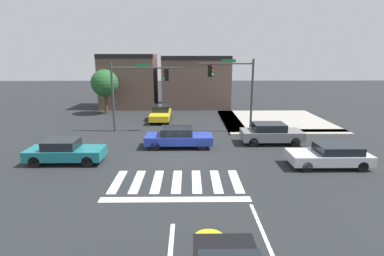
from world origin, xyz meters
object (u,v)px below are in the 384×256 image
object	(u,v)px
car_gray	(271,133)
traffic_signal_northwest	(137,84)
car_teal	(65,151)
car_blue	(178,137)
car_silver	(331,155)
car_yellow	(161,113)
roadside_tree	(105,83)
traffic_signal_northeast	(234,82)

from	to	relation	value
car_gray	traffic_signal_northwest	bearing A→B (deg)	159.84
car_teal	car_blue	xyz separation A→B (m)	(6.66, 3.13, 0.01)
car_silver	car_teal	bearing A→B (deg)	-2.88
car_teal	car_gray	xyz separation A→B (m)	(13.37, 3.94, 0.06)
car_blue	car_silver	bearing A→B (deg)	-23.73
car_gray	car_teal	bearing A→B (deg)	-163.58
car_yellow	roadside_tree	distance (m)	7.81
roadside_tree	traffic_signal_northeast	bearing A→B (deg)	-32.93
car_teal	car_yellow	size ratio (longest dim) A/B	1.02
traffic_signal_northeast	roadside_tree	xyz separation A→B (m)	(-12.82, 8.30, -0.80)
car_teal	car_yellow	bearing A→B (deg)	-111.09
car_teal	roadside_tree	size ratio (longest dim) A/B	0.92
car_yellow	car_gray	world-z (taller)	car_gray
car_teal	car_yellow	world-z (taller)	car_yellow
car_gray	car_yellow	bearing A→B (deg)	137.26
car_silver	roadside_tree	distance (m)	24.04
traffic_signal_northeast	car_silver	xyz separation A→B (m)	(4.48, -8.18, -3.49)
traffic_signal_northeast	car_teal	bearing A→B (deg)	33.70
traffic_signal_northeast	car_gray	xyz separation A→B (m)	(2.28, -3.46, -3.39)
car_teal	traffic_signal_northeast	bearing A→B (deg)	-146.30
car_teal	car_gray	bearing A→B (deg)	-163.58
car_blue	roadside_tree	bearing A→B (deg)	123.72
car_gray	roadside_tree	distance (m)	19.31
traffic_signal_northwest	roadside_tree	xyz separation A→B (m)	(-4.87, 8.00, -0.65)
traffic_signal_northwest	car_silver	distance (m)	15.41
car_blue	roadside_tree	xyz separation A→B (m)	(-8.39, 12.57, 2.65)
traffic_signal_northeast	car_gray	bearing A→B (deg)	123.46
car_yellow	car_gray	distance (m)	11.90
traffic_signal_northwest	traffic_signal_northeast	bearing A→B (deg)	-2.17
roadside_tree	car_blue	bearing A→B (deg)	-56.28
traffic_signal_northwest	car_blue	xyz separation A→B (m)	(3.52, -4.57, -3.30)
traffic_signal_northwest	car_yellow	distance (m)	5.62
car_silver	roadside_tree	xyz separation A→B (m)	(-17.29, 16.48, 2.69)
traffic_signal_northeast	car_gray	world-z (taller)	traffic_signal_northeast
traffic_signal_northwest	traffic_signal_northeast	distance (m)	7.96
traffic_signal_northwest	traffic_signal_northeast	world-z (taller)	traffic_signal_northeast
roadside_tree	car_gray	bearing A→B (deg)	-37.90
car_blue	car_silver	distance (m)	9.73
car_yellow	car_silver	bearing A→B (deg)	40.50
car_yellow	car_gray	bearing A→B (deg)	47.26
traffic_signal_northwest	car_yellow	xyz separation A→B (m)	(1.49, 4.32, -3.28)
traffic_signal_northwest	car_silver	size ratio (longest dim) A/B	1.28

